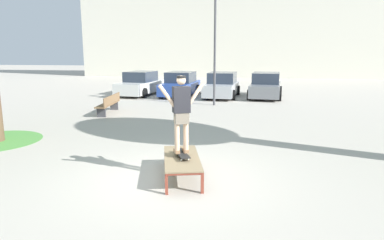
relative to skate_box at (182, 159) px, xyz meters
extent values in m
plane|color=#B2AA9E|center=(-0.23, -0.14, -0.41)|extent=(120.00, 120.00, 0.00)
cube|color=silver|center=(1.92, 32.13, 7.52)|extent=(37.50, 4.00, 15.86)
cube|color=brown|center=(-0.56, 0.81, -0.22)|extent=(0.07, 0.07, 0.38)
cube|color=brown|center=(0.12, 0.98, -0.22)|extent=(0.07, 0.07, 0.38)
cube|color=brown|center=(-0.12, -0.98, -0.22)|extent=(0.07, 0.07, 0.38)
cube|color=brown|center=(0.56, -0.81, -0.22)|extent=(0.07, 0.07, 0.38)
cylinder|color=brown|center=(-0.34, -0.08, -0.01)|extent=(0.50, 1.86, 0.05)
cylinder|color=brown|center=(0.34, 0.08, -0.01)|extent=(0.50, 1.86, 0.05)
cylinder|color=brown|center=(-0.22, 0.89, -0.01)|extent=(0.75, 0.23, 0.05)
cylinder|color=brown|center=(0.22, -0.89, -0.01)|extent=(0.75, 0.23, 0.05)
cube|color=#847051|center=(0.00, 0.00, 0.03)|extent=(1.19, 2.03, 0.03)
cube|color=black|center=(-0.01, 0.02, 0.13)|extent=(0.52, 0.81, 0.02)
cylinder|color=silver|center=(-0.19, 0.25, 0.07)|extent=(0.05, 0.06, 0.06)
cylinder|color=silver|center=(-0.05, 0.31, 0.07)|extent=(0.05, 0.06, 0.06)
cylinder|color=silver|center=(0.04, -0.26, 0.07)|extent=(0.05, 0.06, 0.06)
cylinder|color=silver|center=(0.18, -0.20, 0.07)|extent=(0.05, 0.06, 0.06)
cylinder|color=beige|center=(-0.10, -0.02, 0.55)|extent=(0.11, 0.11, 0.82)
cube|color=#99704C|center=(-0.12, 0.03, 0.17)|extent=(0.19, 0.26, 0.07)
cylinder|color=beige|center=(0.09, 0.06, 0.55)|extent=(0.11, 0.11, 0.82)
cube|color=#99704C|center=(0.06, 0.11, 0.17)|extent=(0.19, 0.26, 0.07)
cube|color=#756B5B|center=(-0.01, 0.02, 0.92)|extent=(0.36, 0.31, 0.24)
cube|color=#232328|center=(-0.01, 0.02, 1.32)|extent=(0.42, 0.35, 0.56)
cylinder|color=beige|center=(-0.28, -0.10, 1.40)|extent=(0.40, 0.24, 0.52)
cylinder|color=beige|center=(0.27, 0.15, 1.40)|extent=(0.40, 0.24, 0.52)
sphere|color=beige|center=(-0.01, 0.02, 1.73)|extent=(0.20, 0.20, 0.20)
cylinder|color=black|center=(-0.01, 0.02, 1.80)|extent=(0.19, 0.19, 0.05)
cube|color=silver|center=(-5.32, 14.19, 0.10)|extent=(2.22, 4.38, 0.70)
cube|color=#2D3847|center=(-5.30, 14.34, 0.77)|extent=(1.81, 2.28, 0.64)
cylinder|color=black|center=(-4.64, 12.79, -0.11)|extent=(0.29, 0.62, 0.60)
cylinder|color=black|center=(-6.33, 13.01, -0.11)|extent=(0.29, 0.62, 0.60)
cylinder|color=black|center=(-4.31, 15.37, -0.11)|extent=(0.29, 0.62, 0.60)
cylinder|color=black|center=(-6.00, 15.59, -0.11)|extent=(0.29, 0.62, 0.60)
cube|color=#28479E|center=(-2.68, 14.13, 0.10)|extent=(2.04, 4.32, 0.70)
cube|color=#2D3847|center=(-2.67, 14.28, 0.77)|extent=(1.73, 2.22, 0.64)
cylinder|color=black|center=(-1.94, 12.76, -0.11)|extent=(0.27, 0.62, 0.60)
cylinder|color=black|center=(-3.64, 12.90, -0.11)|extent=(0.27, 0.62, 0.60)
cylinder|color=black|center=(-1.73, 15.36, -0.11)|extent=(0.27, 0.62, 0.60)
cylinder|color=black|center=(-3.43, 15.50, -0.11)|extent=(0.27, 0.62, 0.60)
cube|color=#B7BABF|center=(-0.05, 13.94, 0.10)|extent=(2.04, 4.32, 0.70)
cube|color=#2D3847|center=(-0.03, 14.09, 0.77)|extent=(1.73, 2.22, 0.64)
cylinder|color=black|center=(0.70, 12.57, -0.11)|extent=(0.27, 0.62, 0.60)
cylinder|color=black|center=(-1.00, 12.71, -0.11)|extent=(0.27, 0.62, 0.60)
cylinder|color=black|center=(0.91, 15.17, -0.11)|extent=(0.27, 0.62, 0.60)
cylinder|color=black|center=(-0.79, 15.31, -0.11)|extent=(0.27, 0.62, 0.60)
cube|color=slate|center=(2.59, 14.08, 0.10)|extent=(2.13, 4.35, 0.70)
cube|color=#2D3847|center=(2.61, 14.23, 0.77)|extent=(1.77, 2.25, 0.64)
cylinder|color=black|center=(3.30, 12.69, -0.11)|extent=(0.28, 0.62, 0.60)
cylinder|color=black|center=(1.61, 12.87, -0.11)|extent=(0.28, 0.62, 0.60)
cylinder|color=black|center=(3.57, 15.28, -0.11)|extent=(0.28, 0.62, 0.60)
cylinder|color=black|center=(1.88, 15.46, -0.11)|extent=(0.28, 0.62, 0.60)
cube|color=brown|center=(-4.75, 7.45, 0.02)|extent=(0.65, 2.43, 0.06)
cube|color=brown|center=(-4.55, 7.46, 0.24)|extent=(0.26, 2.39, 0.36)
cube|color=#424247|center=(-4.67, 6.49, -0.21)|extent=(0.38, 0.11, 0.40)
cube|color=#424247|center=(-4.84, 8.40, -0.21)|extent=(0.38, 0.11, 0.40)
cylinder|color=#4C4C51|center=(-0.22, 10.61, 2.34)|extent=(0.12, 0.12, 5.50)
camera|label=1|loc=(1.32, -7.12, 2.32)|focal=32.11mm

